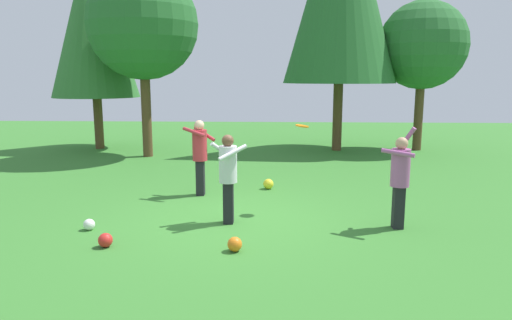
% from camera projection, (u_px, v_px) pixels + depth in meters
% --- Properties ---
extents(ground_plane, '(40.00, 40.00, 0.00)m').
position_uv_depth(ground_plane, '(233.00, 219.00, 9.10)').
color(ground_plane, '#387A2D').
extents(person_thrower, '(0.66, 0.66, 1.87)m').
position_uv_depth(person_thrower, '(400.00, 174.00, 8.39)').
color(person_thrower, black).
rests_on(person_thrower, ground_plane).
extents(person_catcher, '(0.75, 0.70, 1.77)m').
position_uv_depth(person_catcher, '(200.00, 151.00, 10.77)').
color(person_catcher, black).
rests_on(person_catcher, ground_plane).
extents(person_bystander, '(0.72, 0.70, 1.70)m').
position_uv_depth(person_bystander, '(228.00, 171.00, 8.68)').
color(person_bystander, black).
rests_on(person_bystander, ground_plane).
extents(frisbee, '(0.31, 0.31, 0.06)m').
position_uv_depth(frisbee, '(302.00, 126.00, 9.37)').
color(frisbee, orange).
extents(ball_orange, '(0.24, 0.24, 0.24)m').
position_uv_depth(ball_orange, '(235.00, 244.00, 7.39)').
color(ball_orange, orange).
rests_on(ball_orange, ground_plane).
extents(ball_yellow, '(0.26, 0.26, 0.26)m').
position_uv_depth(ball_yellow, '(268.00, 184.00, 11.51)').
color(ball_yellow, yellow).
rests_on(ball_yellow, ground_plane).
extents(ball_white, '(0.21, 0.21, 0.21)m').
position_uv_depth(ball_white, '(89.00, 224.00, 8.43)').
color(ball_white, white).
rests_on(ball_white, ground_plane).
extents(ball_red, '(0.24, 0.24, 0.24)m').
position_uv_depth(ball_red, '(105.00, 240.00, 7.57)').
color(ball_red, red).
rests_on(ball_red, ground_plane).
extents(tree_left, '(3.73, 3.73, 6.38)m').
position_uv_depth(tree_left, '(143.00, 24.00, 15.51)').
color(tree_left, brown).
rests_on(tree_left, ground_plane).
extents(tree_far_left, '(3.26, 3.26, 7.78)m').
position_uv_depth(tree_far_left, '(92.00, 20.00, 17.26)').
color(tree_far_left, brown).
rests_on(tree_far_left, ground_plane).
extents(tree_far_right, '(3.24, 3.24, 5.53)m').
position_uv_depth(tree_far_right, '(423.00, 46.00, 17.04)').
color(tree_far_right, brown).
rests_on(tree_far_right, ground_plane).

